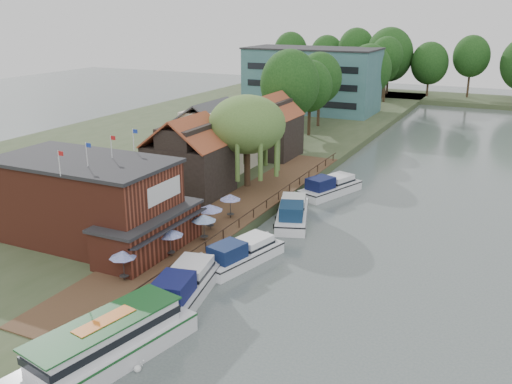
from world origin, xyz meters
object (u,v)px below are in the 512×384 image
at_px(cruiser_1, 242,251).
at_px(willow, 247,142).
at_px(umbrella_3, 210,217).
at_px(cruiser_2, 293,210).
at_px(cottage_b, 211,136).
at_px(swan, 138,368).
at_px(umbrella_1, 170,243).
at_px(cruiser_3, 331,185).
at_px(pub, 104,203).
at_px(umbrella_2, 204,227).
at_px(umbrella_0, 124,266).
at_px(hotel_block, 312,80).
at_px(umbrella_4, 230,206).
at_px(cottage_a, 189,156).
at_px(cruiser_0, 184,282).
at_px(cottage_c, 271,126).
at_px(tour_boat, 97,346).

bearing_deg(cruiser_1, willow, 129.78).
relative_size(umbrella_3, cruiser_2, 0.24).
height_order(cottage_b, swan, cottage_b).
bearing_deg(umbrella_1, cruiser_3, 77.69).
bearing_deg(cruiser_3, pub, -96.29).
distance_m(umbrella_2, umbrella_3, 2.69).
bearing_deg(umbrella_0, umbrella_1, 82.62).
distance_m(hotel_block, umbrella_4, 62.95).
xyz_separation_m(umbrella_1, umbrella_4, (0.08, 10.08, 0.00)).
height_order(hotel_block, cottage_a, hotel_block).
height_order(cottage_b, cruiser_1, cottage_b).
bearing_deg(cruiser_0, swan, -86.41).
bearing_deg(cottage_c, cottage_a, -93.01).
bearing_deg(umbrella_0, cruiser_3, 78.53).
relative_size(umbrella_0, umbrella_3, 0.99).
xyz_separation_m(umbrella_3, tour_boat, (3.95, -19.90, -0.83)).
bearing_deg(umbrella_4, umbrella_0, -92.79).
bearing_deg(cruiser_3, umbrella_2, -82.87).
relative_size(cottage_a, umbrella_0, 3.62).
relative_size(umbrella_3, tour_boat, 0.18).
distance_m(umbrella_2, cruiser_1, 4.24).
bearing_deg(umbrella_4, cottage_c, 105.64).
bearing_deg(umbrella_3, pub, -134.79).
height_order(umbrella_3, swan, umbrella_3).
relative_size(umbrella_3, umbrella_4, 1.01).
relative_size(cruiser_2, cruiser_3, 1.04).
bearing_deg(cruiser_3, cruiser_2, -73.42).
bearing_deg(hotel_block, umbrella_3, -77.33).
height_order(umbrella_3, umbrella_4, same).
relative_size(cottage_c, umbrella_0, 3.58).
bearing_deg(hotel_block, umbrella_4, -76.43).
height_order(cottage_b, cruiser_3, cottage_b).
bearing_deg(umbrella_4, willow, 107.85).
xyz_separation_m(hotel_block, cruiser_0, (18.35, -74.88, -5.87)).
bearing_deg(umbrella_2, tour_boat, -79.94).
bearing_deg(umbrella_4, cruiser_1, -54.90).
bearing_deg(umbrella_0, hotel_block, 100.40).
bearing_deg(umbrella_0, cruiser_1, 57.66).
relative_size(willow, cruiser_3, 1.07).
xyz_separation_m(cruiser_2, cruiser_3, (0.58, 10.01, -0.05)).
bearing_deg(umbrella_4, pub, -123.94).
relative_size(cottage_a, cruiser_3, 0.88).
bearing_deg(cottage_b, cruiser_1, -54.59).
bearing_deg(cruiser_1, tour_boat, -78.84).
bearing_deg(pub, umbrella_0, -41.03).
height_order(pub, umbrella_4, pub).
height_order(cottage_c, umbrella_3, cottage_c).
height_order(cruiser_0, tour_boat, tour_boat).
bearing_deg(willow, umbrella_3, -77.48).
height_order(umbrella_4, cruiser_0, umbrella_4).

